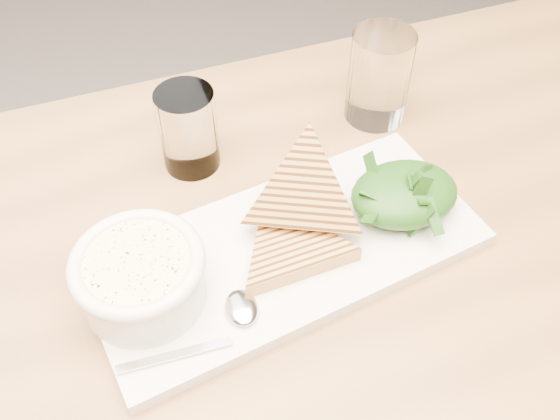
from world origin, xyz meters
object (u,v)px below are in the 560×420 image
object	(u,v)px
glass_near	(188,130)
platter	(286,251)
table_top	(352,289)
soup_bowl	(142,282)
glass_far	(379,77)

from	to	relation	value
glass_near	platter	bearing A→B (deg)	-70.54
platter	table_top	bearing A→B (deg)	-41.81
table_top	soup_bowl	size ratio (longest dim) A/B	10.09
soup_bowl	glass_near	world-z (taller)	glass_near
soup_bowl	glass_near	distance (m)	0.20
table_top	platter	distance (m)	0.08
soup_bowl	glass_far	size ratio (longest dim) A/B	1.01
platter	glass_near	bearing A→B (deg)	109.46
soup_bowl	glass_far	xyz separation A→B (m)	(0.33, 0.19, 0.02)
platter	glass_far	xyz separation A→B (m)	(0.18, 0.18, 0.05)
glass_near	soup_bowl	bearing A→B (deg)	-115.99
table_top	soup_bowl	bearing A→B (deg)	169.97
table_top	glass_far	world-z (taller)	glass_far
table_top	glass_far	size ratio (longest dim) A/B	10.18
platter	glass_near	xyz separation A→B (m)	(-0.06, 0.17, 0.04)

